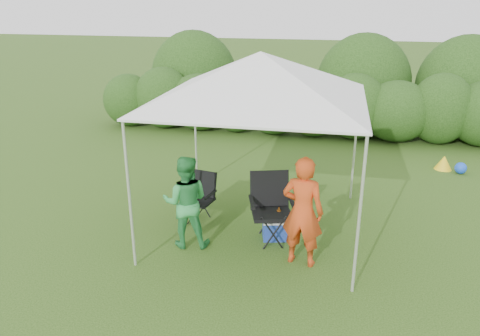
% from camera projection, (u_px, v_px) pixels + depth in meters
% --- Properties ---
extents(ground, '(70.00, 70.00, 0.00)m').
position_uv_depth(ground, '(252.00, 241.00, 7.25)').
color(ground, '#38591C').
extents(hedge, '(11.08, 1.53, 1.80)m').
position_uv_depth(hedge, '(299.00, 105.00, 12.44)').
color(hedge, '#284D18').
rests_on(hedge, ground).
extents(canopy, '(3.10, 3.10, 2.83)m').
position_uv_depth(canopy, '(260.00, 77.00, 6.85)').
color(canopy, silver).
rests_on(canopy, ground).
extents(chair_right, '(0.77, 0.73, 1.06)m').
position_uv_depth(chair_right, '(271.00, 203.00, 7.17)').
color(chair_right, black).
rests_on(chair_right, ground).
extents(chair_left, '(0.58, 0.55, 0.83)m').
position_uv_depth(chair_left, '(200.00, 194.00, 7.82)').
color(chair_left, black).
rests_on(chair_left, ground).
extents(man, '(0.64, 0.48, 1.60)m').
position_uv_depth(man, '(303.00, 212.00, 6.42)').
color(man, '#D04217').
rests_on(man, ground).
extents(woman, '(0.78, 0.66, 1.42)m').
position_uv_depth(woman, '(186.00, 202.00, 6.93)').
color(woman, green).
rests_on(woman, ground).
extents(cooler, '(0.44, 0.37, 0.33)m').
position_uv_depth(cooler, '(275.00, 229.00, 7.29)').
color(cooler, '#233EA0').
rests_on(cooler, ground).
extents(bottle, '(0.06, 0.06, 0.23)m').
position_uv_depth(bottle, '(279.00, 214.00, 7.14)').
color(bottle, '#592D0C').
rests_on(bottle, cooler).
extents(lawn_toy, '(0.62, 0.51, 0.31)m').
position_uv_depth(lawn_toy, '(448.00, 164.00, 10.13)').
color(lawn_toy, yellow).
rests_on(lawn_toy, ground).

